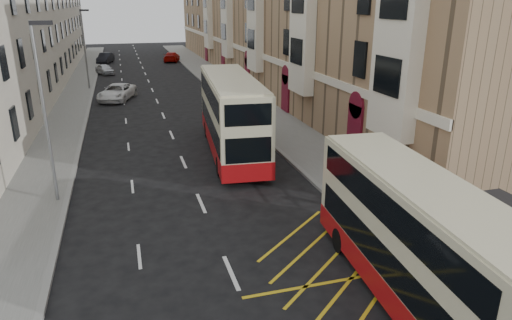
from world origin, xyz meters
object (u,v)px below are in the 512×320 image
object	(u,v)px
litter_bin	(489,288)
white_van	(117,92)
pedestrian_mid	(450,200)
street_lamp_near	(44,105)
pedestrian_far	(370,201)
car_red	(172,57)
double_decker_front	(416,242)
street_lamp_far	(85,45)
car_silver	(105,69)
double_decker_rear	(232,115)
car_dark	(105,58)
pedestrian_near	(431,248)

from	to	relation	value
litter_bin	white_van	size ratio (longest dim) A/B	0.20
pedestrian_mid	street_lamp_near	bearing A→B (deg)	159.77
pedestrian_far	car_red	world-z (taller)	pedestrian_far
street_lamp_near	double_decker_front	world-z (taller)	street_lamp_near
street_lamp_far	car_silver	size ratio (longest dim) A/B	2.10
pedestrian_far	white_van	size ratio (longest dim) A/B	0.28
double_decker_rear	car_dark	size ratio (longest dim) A/B	2.57
double_decker_front	pedestrian_near	world-z (taller)	double_decker_front
street_lamp_near	pedestrian_near	distance (m)	16.67
double_decker_rear	car_dark	xyz separation A→B (m)	(-8.23, 47.88, -1.63)
car_red	car_dark	bearing A→B (deg)	8.37
white_van	car_silver	distance (m)	17.38
street_lamp_near	car_dark	bearing A→B (deg)	88.62
street_lamp_far	car_red	distance (m)	24.81
pedestrian_near	car_red	distance (m)	61.84
double_decker_rear	pedestrian_mid	size ratio (longest dim) A/B	6.45
street_lamp_far	pedestrian_far	distance (m)	38.26
pedestrian_mid	car_dark	distance (m)	61.46
double_decker_front	pedestrian_far	distance (m)	5.60
street_lamp_far	pedestrian_far	bearing A→B (deg)	-70.21
car_dark	double_decker_front	bearing A→B (deg)	-67.09
double_decker_front	pedestrian_mid	distance (m)	6.33
double_decker_rear	car_red	world-z (taller)	double_decker_rear
white_van	street_lamp_far	bearing A→B (deg)	132.07
double_decker_rear	pedestrian_near	bearing A→B (deg)	-71.83
pedestrian_near	car_silver	bearing A→B (deg)	-100.47
pedestrian_far	white_van	xyz separation A→B (m)	(-10.10, 29.37, -0.16)
street_lamp_far	pedestrian_mid	xyz separation A→B (m)	(16.00, -36.92, -3.56)
pedestrian_mid	car_dark	world-z (taller)	pedestrian_mid
pedestrian_far	car_silver	bearing A→B (deg)	-53.13
double_decker_rear	car_red	distance (m)	47.01
car_silver	car_red	distance (m)	14.69
street_lamp_far	pedestrian_far	xyz separation A→B (m)	(12.90, -35.83, -3.72)
pedestrian_far	car_dark	world-z (taller)	pedestrian_far
double_decker_rear	pedestrian_near	xyz separation A→B (m)	(3.33, -14.87, -1.39)
litter_bin	white_van	bearing A→B (deg)	106.58
double_decker_rear	car_red	bearing A→B (deg)	93.54
street_lamp_far	car_dark	size ratio (longest dim) A/B	1.72
double_decker_front	double_decker_rear	xyz separation A→B (m)	(-1.84, 15.97, 0.32)
car_red	white_van	bearing A→B (deg)	87.32
double_decker_rear	car_dark	distance (m)	48.61
litter_bin	pedestrian_mid	world-z (taller)	pedestrian_mid
pedestrian_near	white_van	bearing A→B (deg)	-96.50
litter_bin	car_silver	size ratio (longest dim) A/B	0.28
double_decker_rear	pedestrian_mid	distance (m)	13.53
street_lamp_near	street_lamp_far	size ratio (longest dim) A/B	1.00
litter_bin	car_silver	bearing A→B (deg)	102.80
street_lamp_near	litter_bin	xyz separation A→B (m)	(13.39, -12.06, -3.94)
pedestrian_far	car_red	xyz separation A→B (m)	(-1.76, 57.66, -0.18)
double_decker_front	street_lamp_near	bearing A→B (deg)	140.46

